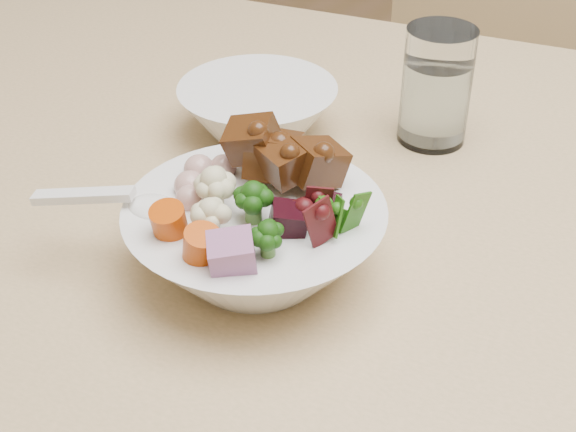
# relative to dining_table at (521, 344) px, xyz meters

# --- Properties ---
(dining_table) EXTENTS (1.94, 1.33, 0.84)m
(dining_table) POSITION_rel_dining_table_xyz_m (0.00, 0.00, 0.00)
(dining_table) COLOR tan
(dining_table) RESTS_ON ground
(chair_far) EXTENTS (0.43, 0.43, 0.86)m
(chair_far) POSITION_rel_dining_table_xyz_m (-0.36, 0.69, -0.27)
(chair_far) COLOR tan
(chair_far) RESTS_ON ground
(food_bowl) EXTENTS (0.22, 0.22, 0.12)m
(food_bowl) POSITION_rel_dining_table_xyz_m (-0.20, -0.13, 0.12)
(food_bowl) COLOR white
(food_bowl) RESTS_ON dining_table
(soup_spoon) EXTENTS (0.13, 0.08, 0.03)m
(soup_spoon) POSITION_rel_dining_table_xyz_m (-0.29, -0.18, 0.15)
(soup_spoon) COLOR white
(soup_spoon) RESTS_ON food_bowl
(water_glass) EXTENTS (0.07, 0.07, 0.13)m
(water_glass) POSITION_rel_dining_table_xyz_m (-0.18, 0.16, 0.14)
(water_glass) COLOR silver
(water_glass) RESTS_ON dining_table
(side_bowl) EXTENTS (0.17, 0.17, 0.06)m
(side_bowl) POSITION_rel_dining_table_xyz_m (-0.34, 0.06, 0.11)
(side_bowl) COLOR white
(side_bowl) RESTS_ON dining_table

